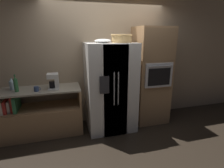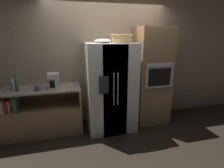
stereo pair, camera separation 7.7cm
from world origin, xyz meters
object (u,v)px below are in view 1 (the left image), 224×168
object	(u,v)px
fruit_bowl	(103,41)
coffee_maker	(54,81)
refrigerator	(110,87)
mug	(37,89)
bottle_tall	(12,84)
bottle_short	(16,84)
wicker_basket	(122,38)
wall_oven	(151,76)

from	to	relation	value
fruit_bowl	coffee_maker	world-z (taller)	fruit_bowl
refrigerator	mug	distance (m)	1.37
bottle_tall	mug	size ratio (longest dim) A/B	1.84
bottle_tall	mug	xyz separation A→B (m)	(0.44, -0.23, -0.06)
refrigerator	coffee_maker	distance (m)	1.08
fruit_bowl	bottle_short	xyz separation A→B (m)	(-1.55, 0.11, -0.73)
fruit_bowl	mug	world-z (taller)	fruit_bowl
refrigerator	bottle_short	distance (m)	1.71
refrigerator	fruit_bowl	world-z (taller)	fruit_bowl
bottle_tall	wicker_basket	bearing A→B (deg)	-7.47
bottle_short	mug	size ratio (longest dim) A/B	2.68
wall_oven	fruit_bowl	size ratio (longest dim) A/B	6.64
refrigerator	fruit_bowl	xyz separation A→B (m)	(-0.15, -0.06, 0.91)
wall_oven	coffee_maker	size ratio (longest dim) A/B	7.05
bottle_tall	mug	world-z (taller)	bottle_tall
wicker_basket	mug	size ratio (longest dim) A/B	3.40
refrigerator	bottle_tall	bearing A→B (deg)	173.59
wall_oven	mug	xyz separation A→B (m)	(-2.30, -0.11, -0.07)
refrigerator	bottle_short	xyz separation A→B (m)	(-1.70, 0.05, 0.18)
bottle_short	wicker_basket	bearing A→B (deg)	-3.28
wall_oven	wicker_basket	bearing A→B (deg)	-168.79
bottle_short	fruit_bowl	bearing A→B (deg)	-3.96
wall_oven	bottle_tall	xyz separation A→B (m)	(-2.74, 0.12, -0.01)
wall_oven	coffee_maker	xyz separation A→B (m)	(-1.99, -0.03, 0.04)
bottle_short	mug	xyz separation A→B (m)	(0.34, -0.07, -0.09)
wicker_basket	coffee_maker	size ratio (longest dim) A/B	1.37
fruit_bowl	refrigerator	bearing A→B (deg)	21.59
mug	coffee_maker	xyz separation A→B (m)	(0.31, 0.07, 0.11)
wall_oven	bottle_tall	bearing A→B (deg)	177.48
fruit_bowl	mug	bearing A→B (deg)	178.40
bottle_tall	coffee_maker	world-z (taller)	coffee_maker
wicker_basket	mug	world-z (taller)	wicker_basket
refrigerator	bottle_tall	world-z (taller)	refrigerator
fruit_bowl	mug	size ratio (longest dim) A/B	2.64
wall_oven	wicker_basket	size ratio (longest dim) A/B	5.15
bottle_tall	bottle_short	bearing A→B (deg)	-55.98
refrigerator	coffee_maker	bearing A→B (deg)	177.40
wall_oven	refrigerator	bearing A→B (deg)	-174.96
fruit_bowl	coffee_maker	xyz separation A→B (m)	(-0.91, 0.11, -0.71)
wall_oven	mug	size ratio (longest dim) A/B	17.55
refrigerator	bottle_tall	xyz separation A→B (m)	(-1.81, 0.20, 0.14)
wall_oven	mug	bearing A→B (deg)	-177.31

